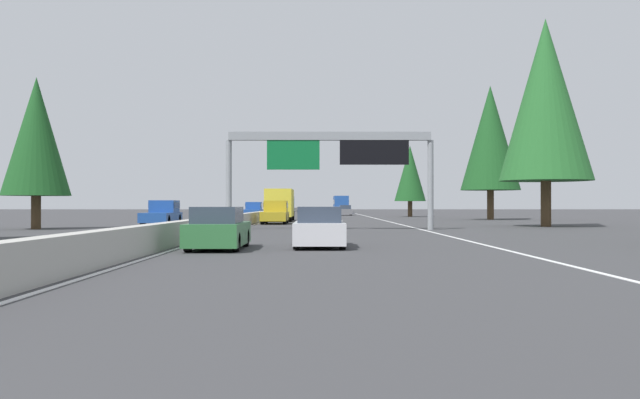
{
  "coord_description": "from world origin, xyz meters",
  "views": [
    {
      "loc": [
        -2.82,
        -5.2,
        1.54
      ],
      "look_at": [
        63.31,
        -5.31,
        2.04
      ],
      "focal_mm": 38.15,
      "sensor_mm": 36.0,
      "label": 1
    }
  ],
  "objects_px": {
    "sedan_distant_a": "(218,229)",
    "conifer_right_far": "(410,174)",
    "oncoming_near": "(253,210)",
    "box_truck_mid_center": "(280,204)",
    "sedan_far_center": "(319,228)",
    "conifer_right_near": "(546,100)",
    "sign_gantry_overhead": "(333,152)",
    "bus_mid_left": "(341,204)",
    "pickup_far_left": "(275,212)",
    "conifer_left_near": "(36,137)",
    "conifer_right_mid": "(490,138)",
    "oncoming_far": "(162,213)",
    "sedan_distant_b": "(345,211)"
  },
  "relations": [
    {
      "from": "sedan_distant_a",
      "to": "conifer_right_far",
      "type": "distance_m",
      "value": 64.63
    },
    {
      "from": "oncoming_near",
      "to": "conifer_right_far",
      "type": "bearing_deg",
      "value": 100.0
    },
    {
      "from": "sedan_distant_a",
      "to": "box_truck_mid_center",
      "type": "relative_size",
      "value": 0.52
    },
    {
      "from": "sedan_far_center",
      "to": "sedan_distant_a",
      "type": "distance_m",
      "value": 3.69
    },
    {
      "from": "sedan_far_center",
      "to": "conifer_right_near",
      "type": "distance_m",
      "value": 29.0
    },
    {
      "from": "sign_gantry_overhead",
      "to": "bus_mid_left",
      "type": "height_order",
      "value": "sign_gantry_overhead"
    },
    {
      "from": "pickup_far_left",
      "to": "conifer_right_far",
      "type": "height_order",
      "value": "conifer_right_far"
    },
    {
      "from": "sedan_far_center",
      "to": "pickup_far_left",
      "type": "distance_m",
      "value": 30.35
    },
    {
      "from": "box_truck_mid_center",
      "to": "conifer_left_near",
      "type": "xyz_separation_m",
      "value": [
        -20.68,
        14.16,
        4.2
      ]
    },
    {
      "from": "conifer_right_far",
      "to": "conifer_right_near",
      "type": "bearing_deg",
      "value": -173.63
    },
    {
      "from": "sedan_distant_a",
      "to": "conifer_right_far",
      "type": "xyz_separation_m",
      "value": [
        62.67,
        -15.08,
        4.81
      ]
    },
    {
      "from": "sedan_far_center",
      "to": "box_truck_mid_center",
      "type": "xyz_separation_m",
      "value": [
        38.63,
        3.62,
        0.93
      ]
    },
    {
      "from": "sign_gantry_overhead",
      "to": "conifer_right_mid",
      "type": "distance_m",
      "value": 33.06
    },
    {
      "from": "pickup_far_left",
      "to": "oncoming_far",
      "type": "bearing_deg",
      "value": 119.64
    },
    {
      "from": "sedan_distant_b",
      "to": "conifer_right_near",
      "type": "distance_m",
      "value": 52.02
    },
    {
      "from": "sign_gantry_overhead",
      "to": "sedan_distant_b",
      "type": "height_order",
      "value": "sign_gantry_overhead"
    },
    {
      "from": "sedan_distant_a",
      "to": "conifer_right_near",
      "type": "relative_size",
      "value": 0.3
    },
    {
      "from": "box_truck_mid_center",
      "to": "conifer_left_near",
      "type": "height_order",
      "value": "conifer_left_near"
    },
    {
      "from": "oncoming_far",
      "to": "conifer_right_far",
      "type": "height_order",
      "value": "conifer_right_far"
    },
    {
      "from": "sedan_far_center",
      "to": "sedan_distant_b",
      "type": "xyz_separation_m",
      "value": [
        72.74,
        -3.78,
        0.0
      ]
    },
    {
      "from": "bus_mid_left",
      "to": "conifer_right_near",
      "type": "height_order",
      "value": "conifer_right_near"
    },
    {
      "from": "oncoming_near",
      "to": "bus_mid_left",
      "type": "bearing_deg",
      "value": 164.06
    },
    {
      "from": "pickup_far_left",
      "to": "box_truck_mid_center",
      "type": "relative_size",
      "value": 0.66
    },
    {
      "from": "bus_mid_left",
      "to": "box_truck_mid_center",
      "type": "xyz_separation_m",
      "value": [
        -61.5,
        7.63,
        -0.11
      ]
    },
    {
      "from": "conifer_right_mid",
      "to": "sedan_distant_b",
      "type": "bearing_deg",
      "value": 26.43
    },
    {
      "from": "pickup_far_left",
      "to": "oncoming_near",
      "type": "xyz_separation_m",
      "value": [
        27.92,
        4.48,
        0.0
      ]
    },
    {
      "from": "sign_gantry_overhead",
      "to": "box_truck_mid_center",
      "type": "height_order",
      "value": "sign_gantry_overhead"
    },
    {
      "from": "bus_mid_left",
      "to": "oncoming_near",
      "type": "xyz_separation_m",
      "value": [
        -42.07,
        12.02,
        -0.8
      ]
    },
    {
      "from": "bus_mid_left",
      "to": "sedan_distant_b",
      "type": "relative_size",
      "value": 2.61
    },
    {
      "from": "sedan_far_center",
      "to": "oncoming_far",
      "type": "bearing_deg",
      "value": 24.41
    },
    {
      "from": "box_truck_mid_center",
      "to": "conifer_right_mid",
      "type": "height_order",
      "value": "conifer_right_mid"
    },
    {
      "from": "oncoming_near",
      "to": "conifer_left_near",
      "type": "xyz_separation_m",
      "value": [
        -40.12,
        9.77,
        4.9
      ]
    },
    {
      "from": "sedan_distant_b",
      "to": "conifer_right_near",
      "type": "bearing_deg",
      "value": -166.36
    },
    {
      "from": "conifer_right_mid",
      "to": "sign_gantry_overhead",
      "type": "bearing_deg",
      "value": 149.28
    },
    {
      "from": "conifer_right_near",
      "to": "conifer_right_mid",
      "type": "xyz_separation_m",
      "value": [
        22.11,
        -1.71,
        -0.51
      ]
    },
    {
      "from": "pickup_far_left",
      "to": "bus_mid_left",
      "type": "relative_size",
      "value": 0.49
    },
    {
      "from": "conifer_right_near",
      "to": "sedan_distant_b",
      "type": "bearing_deg",
      "value": 13.64
    },
    {
      "from": "sedan_distant_a",
      "to": "pickup_far_left",
      "type": "relative_size",
      "value": 0.79
    },
    {
      "from": "oncoming_far",
      "to": "conifer_right_far",
      "type": "relative_size",
      "value": 0.62
    },
    {
      "from": "bus_mid_left",
      "to": "oncoming_near",
      "type": "bearing_deg",
      "value": 164.06
    },
    {
      "from": "sedan_distant_a",
      "to": "sedan_distant_b",
      "type": "height_order",
      "value": "same"
    },
    {
      "from": "sedan_distant_b",
      "to": "oncoming_near",
      "type": "relative_size",
      "value": 0.79
    },
    {
      "from": "oncoming_near",
      "to": "sedan_far_center",
      "type": "bearing_deg",
      "value": 7.86
    },
    {
      "from": "sign_gantry_overhead",
      "to": "conifer_right_mid",
      "type": "relative_size",
      "value": 0.92
    },
    {
      "from": "sign_gantry_overhead",
      "to": "conifer_right_far",
      "type": "xyz_separation_m",
      "value": [
        44.83,
        -10.75,
        0.74
      ]
    },
    {
      "from": "sign_gantry_overhead",
      "to": "sedan_distant_a",
      "type": "xyz_separation_m",
      "value": [
        -17.84,
        4.33,
        -4.07
      ]
    },
    {
      "from": "sedan_distant_b",
      "to": "oncoming_near",
      "type": "xyz_separation_m",
      "value": [
        -14.68,
        11.8,
        0.23
      ]
    },
    {
      "from": "sign_gantry_overhead",
      "to": "conifer_right_mid",
      "type": "xyz_separation_m",
      "value": [
        28.25,
        -16.78,
        3.64
      ]
    },
    {
      "from": "box_truck_mid_center",
      "to": "oncoming_near",
      "type": "bearing_deg",
      "value": 12.73
    },
    {
      "from": "sedan_distant_a",
      "to": "oncoming_far",
      "type": "height_order",
      "value": "oncoming_far"
    }
  ]
}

